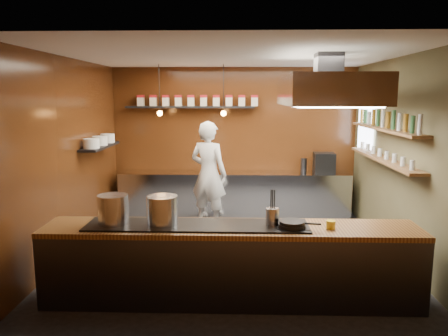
{
  "coord_description": "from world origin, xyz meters",
  "views": [
    {
      "loc": [
        0.08,
        -6.52,
        2.42
      ],
      "look_at": [
        -0.15,
        0.4,
        1.28
      ],
      "focal_mm": 35.0,
      "sensor_mm": 36.0,
      "label": 1
    }
  ],
  "objects_px": {
    "stockpot_large": "(113,209)",
    "extractor_hood": "(328,90)",
    "stockpot_small": "(162,210)",
    "chef": "(209,174)",
    "espresso_machine": "(324,163)"
  },
  "relations": [
    {
      "from": "espresso_machine",
      "to": "chef",
      "type": "bearing_deg",
      "value": -160.69
    },
    {
      "from": "extractor_hood",
      "to": "chef",
      "type": "xyz_separation_m",
      "value": [
        -1.77,
        1.84,
        -1.52
      ]
    },
    {
      "from": "espresso_machine",
      "to": "chef",
      "type": "xyz_separation_m",
      "value": [
        -2.27,
        -0.73,
        -0.12
      ]
    },
    {
      "from": "espresso_machine",
      "to": "extractor_hood",
      "type": "bearing_deg",
      "value": -99.43
    },
    {
      "from": "stockpot_large",
      "to": "extractor_hood",
      "type": "bearing_deg",
      "value": 24.12
    },
    {
      "from": "stockpot_large",
      "to": "stockpot_small",
      "type": "relative_size",
      "value": 0.98
    },
    {
      "from": "stockpot_large",
      "to": "espresso_machine",
      "type": "height_order",
      "value": "espresso_machine"
    },
    {
      "from": "stockpot_large",
      "to": "espresso_machine",
      "type": "distance_m",
      "value": 4.93
    },
    {
      "from": "extractor_hood",
      "to": "chef",
      "type": "distance_m",
      "value": 2.97
    },
    {
      "from": "stockpot_small",
      "to": "espresso_machine",
      "type": "height_order",
      "value": "espresso_machine"
    },
    {
      "from": "stockpot_small",
      "to": "chef",
      "type": "relative_size",
      "value": 0.18
    },
    {
      "from": "extractor_hood",
      "to": "stockpot_large",
      "type": "height_order",
      "value": "extractor_hood"
    },
    {
      "from": "espresso_machine",
      "to": "chef",
      "type": "distance_m",
      "value": 2.39
    },
    {
      "from": "extractor_hood",
      "to": "chef",
      "type": "height_order",
      "value": "extractor_hood"
    },
    {
      "from": "stockpot_large",
      "to": "espresso_machine",
      "type": "bearing_deg",
      "value": 49.84
    }
  ]
}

